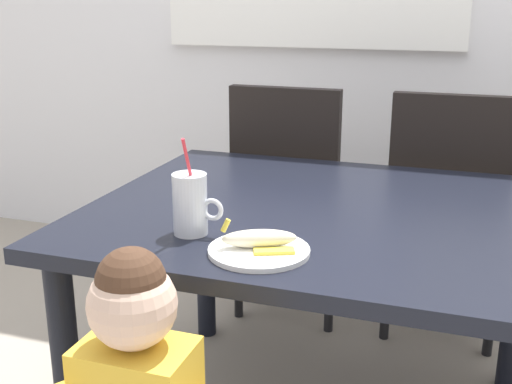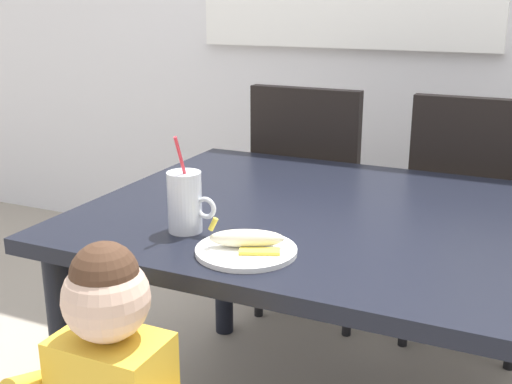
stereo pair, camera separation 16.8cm
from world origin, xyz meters
TOP-DOWN VIEW (x-y plane):
  - dining_table at (0.00, 0.00)m, footprint 1.27×1.05m
  - dining_chair_left at (-0.29, 0.72)m, footprint 0.44×0.44m
  - dining_chair_right at (0.30, 0.74)m, footprint 0.44×0.44m
  - milk_cup at (-0.26, -0.30)m, footprint 0.13×0.09m
  - snack_plate at (-0.07, -0.36)m, footprint 0.23×0.23m
  - peeled_banana at (-0.07, -0.36)m, footprint 0.18×0.13m

SIDE VIEW (x-z plane):
  - dining_chair_left at x=-0.29m, z-range 0.06..1.02m
  - dining_chair_right at x=0.30m, z-range 0.06..1.02m
  - dining_table at x=0.00m, z-range 0.27..0.99m
  - snack_plate at x=-0.07m, z-range 0.72..0.73m
  - peeled_banana at x=-0.07m, z-range 0.72..0.79m
  - milk_cup at x=-0.26m, z-range 0.66..0.91m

